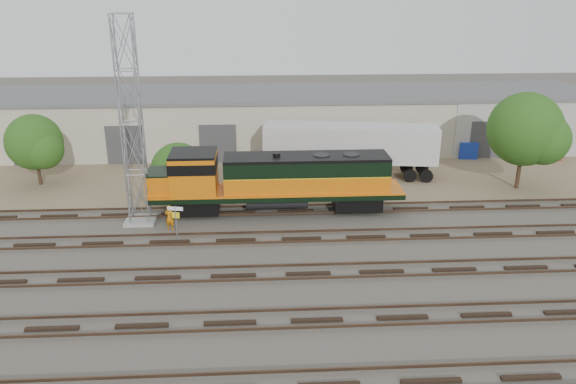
{
  "coord_description": "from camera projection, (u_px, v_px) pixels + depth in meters",
  "views": [
    {
      "loc": [
        -2.62,
        -29.68,
        14.52
      ],
      "look_at": [
        -0.68,
        4.0,
        2.2
      ],
      "focal_mm": 35.0,
      "sensor_mm": 36.0,
      "label": 1
    }
  ],
  "objects": [
    {
      "name": "warehouse",
      "position": [
        284.0,
        119.0,
        53.59
      ],
      "size": [
        58.4,
        10.4,
        5.3
      ],
      "color": "#B9B29A",
      "rests_on": "ground"
    },
    {
      "name": "signal_tower",
      "position": [
        132.0,
        127.0,
        34.77
      ],
      "size": [
        1.94,
        1.94,
        13.12
      ],
      "rotation": [
        0.0,
        0.0,
        0.05
      ],
      "color": "gray",
      "rests_on": "ground"
    },
    {
      "name": "tree_east",
      "position": [
        530.0,
        132.0,
        41.39
      ],
      "size": [
        5.74,
        5.47,
        7.38
      ],
      "color": "#382619",
      "rests_on": "ground"
    },
    {
      "name": "sign_post",
      "position": [
        176.0,
        217.0,
        33.47
      ],
      "size": [
        0.95,
        0.21,
        2.33
      ],
      "color": "gray",
      "rests_on": "ground"
    },
    {
      "name": "dumpster_blue",
      "position": [
        467.0,
        149.0,
        50.69
      ],
      "size": [
        1.77,
        1.69,
        1.5
      ],
      "primitive_type": "cube",
      "rotation": [
        0.0,
        0.0,
        -0.12
      ],
      "color": "#16309C",
      "rests_on": "ground"
    },
    {
      "name": "dumpster_red",
      "position": [
        552.0,
        151.0,
        50.39
      ],
      "size": [
        1.87,
        1.81,
        1.4
      ],
      "primitive_type": "cube",
      "rotation": [
        0.0,
        0.0,
        -0.33
      ],
      "color": "maroon",
      "rests_on": "ground"
    },
    {
      "name": "semi_trailer",
      "position": [
        354.0,
        144.0,
        45.0
      ],
      "size": [
        14.03,
        4.58,
        4.24
      ],
      "rotation": [
        0.0,
        0.0,
        -0.13
      ],
      "color": "#BEBEBE",
      "rests_on": "ground"
    },
    {
      "name": "tree_west",
      "position": [
        36.0,
        144.0,
        42.63
      ],
      "size": [
        4.47,
        4.25,
        5.57
      ],
      "color": "#382619",
      "rests_on": "ground"
    },
    {
      "name": "dirt_strip",
      "position": [
        289.0,
        171.0,
        47.02
      ],
      "size": [
        80.0,
        16.0,
        0.02
      ],
      "primitive_type": "cube",
      "color": "#726047",
      "rests_on": "ground"
    },
    {
      "name": "worker",
      "position": [
        170.0,
        217.0,
        35.48
      ],
      "size": [
        0.68,
        0.52,
        1.66
      ],
      "primitive_type": "imported",
      "rotation": [
        0.0,
        0.0,
        2.91
      ],
      "color": "orange",
      "rests_on": "ground"
    },
    {
      "name": "locomotive",
      "position": [
        272.0,
        180.0,
        37.68
      ],
      "size": [
        17.07,
        3.0,
        4.1
      ],
      "color": "black",
      "rests_on": "tracks"
    },
    {
      "name": "ground",
      "position": [
        303.0,
        250.0,
        32.95
      ],
      "size": [
        140.0,
        140.0,
        0.0
      ],
      "primitive_type": "plane",
      "color": "#47423A",
      "rests_on": "ground"
    },
    {
      "name": "tracks",
      "position": [
        308.0,
        273.0,
        30.11
      ],
      "size": [
        80.0,
        20.4,
        0.28
      ],
      "color": "black",
      "rests_on": "ground"
    },
    {
      "name": "tree_mid",
      "position": [
        181.0,
        172.0,
        41.34
      ],
      "size": [
        4.32,
        4.12,
        4.12
      ],
      "color": "#382619",
      "rests_on": "ground"
    }
  ]
}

